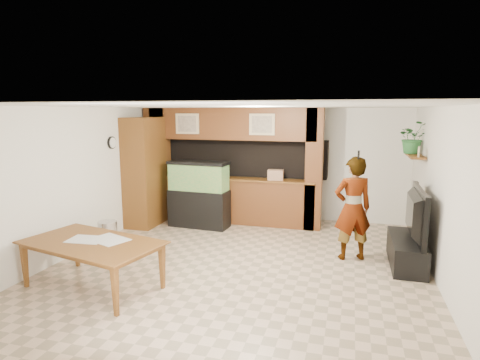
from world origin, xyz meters
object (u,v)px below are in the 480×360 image
(dining_table, at_px, (91,266))
(aquarium, at_px, (199,195))
(pantry_cabinet, at_px, (145,172))
(person, at_px, (353,208))
(television, at_px, (409,213))

(dining_table, bearing_deg, aquarium, 97.08)
(aquarium, relative_size, dining_table, 0.74)
(pantry_cabinet, distance_m, dining_table, 3.45)
(dining_table, bearing_deg, person, 44.79)
(aquarium, bearing_deg, pantry_cabinet, -168.60)
(aquarium, distance_m, person, 3.44)
(television, relative_size, person, 0.82)
(pantry_cabinet, xyz_separation_m, television, (5.35, -1.04, -0.31))
(television, height_order, person, person)
(person, relative_size, dining_table, 0.90)
(television, relative_size, dining_table, 0.74)
(aquarium, distance_m, television, 4.31)
(television, distance_m, dining_table, 5.00)
(pantry_cabinet, height_order, aquarium, pantry_cabinet)
(person, distance_m, dining_table, 4.26)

